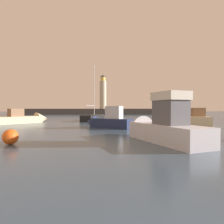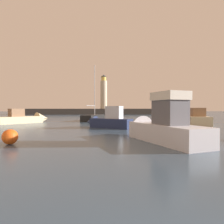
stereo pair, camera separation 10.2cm
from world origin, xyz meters
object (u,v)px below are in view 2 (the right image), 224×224
motorboat_0 (158,126)px  motorboat_6 (28,119)px  mooring_buoy (10,137)px  sailboat_moored (93,118)px  motorboat_2 (107,121)px  lighthouse (104,93)px  motorboat_5 (193,119)px

motorboat_0 → motorboat_6: size_ratio=1.16×
motorboat_6 → mooring_buoy: 19.11m
motorboat_6 → sailboat_moored: sailboat_moored is taller
motorboat_2 → motorboat_0: bearing=-70.2°
motorboat_0 → sailboat_moored: sailboat_moored is taller
sailboat_moored → motorboat_6: bearing=-156.9°
motorboat_6 → motorboat_0: bearing=-48.9°
lighthouse → motorboat_2: 50.39m
motorboat_5 → motorboat_6: 23.99m
lighthouse → motorboat_5: bearing=-75.0°
sailboat_moored → mooring_buoy: 22.72m
lighthouse → motorboat_6: size_ratio=1.79×
lighthouse → motorboat_6: lighthouse is taller
motorboat_0 → motorboat_6: 22.78m
mooring_buoy → motorboat_6: bearing=107.2°
motorboat_0 → motorboat_6: bearing=131.1°
motorboat_2 → motorboat_6: (-11.72, 8.11, -0.12)m
motorboat_0 → sailboat_moored: size_ratio=0.82×
motorboat_5 → sailboat_moored: bearing=152.5°
motorboat_5 → motorboat_6: (-23.77, 3.23, -0.07)m
motorboat_2 → sailboat_moored: (-2.08, 12.22, -0.18)m
motorboat_6 → mooring_buoy: (5.63, -18.26, -0.18)m
motorboat_0 → motorboat_5: 16.48m
lighthouse → motorboat_6: bearing=-105.7°
motorboat_0 → mooring_buoy: (-9.34, -1.09, -0.49)m
motorboat_5 → mooring_buoy: 23.56m
motorboat_6 → mooring_buoy: bearing=-72.8°
motorboat_2 → motorboat_6: 14.25m
lighthouse → motorboat_0: lighthouse is taller
motorboat_6 → mooring_buoy: motorboat_6 is taller
lighthouse → motorboat_5: lighthouse is taller
lighthouse → motorboat_2: (0.02, -49.89, -7.07)m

